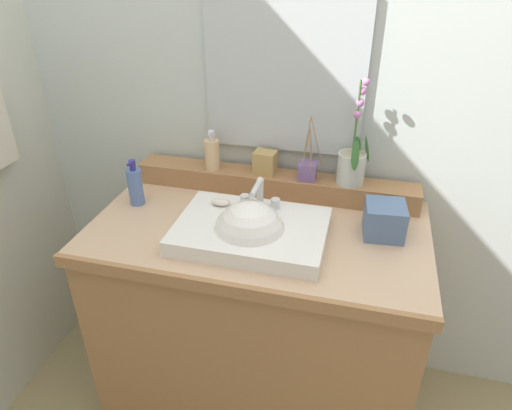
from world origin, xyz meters
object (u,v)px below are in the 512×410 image
(soap_bar, at_px, (221,202))
(trinket_box, at_px, (265,162))
(tissue_box, at_px, (384,220))
(sink_basin, at_px, (250,234))
(potted_plant, at_px, (352,162))
(lotion_bottle, at_px, (135,186))
(reed_diffuser, at_px, (308,170))
(soap_dispenser, at_px, (212,154))

(soap_bar, xyz_separation_m, trinket_box, (0.10, 0.24, 0.06))
(trinket_box, relative_size, tissue_box, 0.67)
(sink_basin, height_order, tissue_box, sink_basin)
(sink_basin, relative_size, soap_bar, 7.07)
(soap_bar, xyz_separation_m, potted_plant, (0.43, 0.23, 0.10))
(soap_bar, relative_size, trinket_box, 0.80)
(lotion_bottle, bearing_deg, reed_diffuser, 18.32)
(soap_dispenser, bearing_deg, sink_basin, -53.56)
(soap_dispenser, bearing_deg, tissue_box, -15.34)
(soap_dispenser, height_order, lotion_bottle, soap_dispenser)
(potted_plant, distance_m, trinket_box, 0.33)
(reed_diffuser, height_order, lotion_bottle, reed_diffuser)
(trinket_box, bearing_deg, potted_plant, 4.80)
(sink_basin, height_order, lotion_bottle, lotion_bottle)
(sink_basin, xyz_separation_m, lotion_bottle, (-0.48, 0.13, 0.05))
(sink_basin, xyz_separation_m, soap_dispenser, (-0.24, 0.32, 0.12))
(trinket_box, height_order, tissue_box, trinket_box)
(potted_plant, xyz_separation_m, reed_diffuser, (-0.16, -0.01, -0.05))
(soap_bar, distance_m, lotion_bottle, 0.34)
(lotion_bottle, bearing_deg, potted_plant, 15.17)
(potted_plant, bearing_deg, sink_basin, -131.07)
(soap_bar, bearing_deg, tissue_box, 3.74)
(sink_basin, bearing_deg, reed_diffuser, 67.81)
(soap_dispenser, height_order, trinket_box, soap_dispenser)
(soap_dispenser, bearing_deg, reed_diffuser, 0.88)
(sink_basin, distance_m, soap_bar, 0.18)
(soap_dispenser, bearing_deg, potted_plant, 1.32)
(potted_plant, height_order, soap_dispenser, potted_plant)
(lotion_bottle, relative_size, tissue_box, 1.37)
(reed_diffuser, bearing_deg, lotion_bottle, -161.68)
(soap_dispenser, xyz_separation_m, trinket_box, (0.21, 0.02, -0.02))
(sink_basin, relative_size, potted_plant, 1.25)
(trinket_box, relative_size, lotion_bottle, 0.49)
(potted_plant, xyz_separation_m, lotion_bottle, (-0.77, -0.21, -0.09))
(reed_diffuser, bearing_deg, tissue_box, -32.95)
(soap_dispenser, height_order, reed_diffuser, reed_diffuser)
(trinket_box, bearing_deg, lotion_bottle, -148.23)
(potted_plant, xyz_separation_m, trinket_box, (-0.33, 0.01, -0.04))
(soap_bar, relative_size, potted_plant, 0.18)
(reed_diffuser, xyz_separation_m, trinket_box, (-0.17, 0.01, 0.01))
(sink_basin, bearing_deg, potted_plant, 48.93)
(soap_bar, xyz_separation_m, tissue_box, (0.56, 0.04, -0.01))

